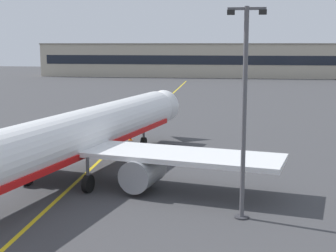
{
  "coord_description": "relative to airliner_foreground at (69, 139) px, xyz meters",
  "views": [
    {
      "loc": [
        12.77,
        -19.65,
        10.55
      ],
      "look_at": [
        7.09,
        18.85,
        4.03
      ],
      "focal_mm": 52.67,
      "sensor_mm": 36.0,
      "label": 1
    }
  ],
  "objects": [
    {
      "name": "apron_lamp_post",
      "position": [
        13.06,
        -5.99,
        3.27
      ],
      "size": [
        2.24,
        0.9,
        12.67
      ],
      "color": "#515156",
      "rests_on": "ground"
    },
    {
      "name": "safety_cone_by_nose_gear",
      "position": [
        0.9,
        17.03,
        -3.11
      ],
      "size": [
        0.44,
        0.44,
        0.55
      ],
      "color": "orange",
      "rests_on": "ground"
    },
    {
      "name": "terminal_building",
      "position": [
        3.6,
        123.73,
        1.97
      ],
      "size": [
        110.68,
        12.4,
        10.67
      ],
      "color": "#B2A893",
      "rests_on": "ground"
    },
    {
      "name": "airliner_foreground",
      "position": [
        0.0,
        0.0,
        0.0
      ],
      "size": [
        32.31,
        41.21,
        11.65
      ],
      "color": "white",
      "rests_on": "ground"
    },
    {
      "name": "taxiway_centreline",
      "position": [
        0.04,
        14.47,
        -3.37
      ],
      "size": [
        5.41,
        179.94,
        0.01
      ],
      "primitive_type": "cube",
      "rotation": [
        0.0,
        0.0,
        0.03
      ],
      "color": "yellow",
      "rests_on": "ground"
    }
  ]
}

